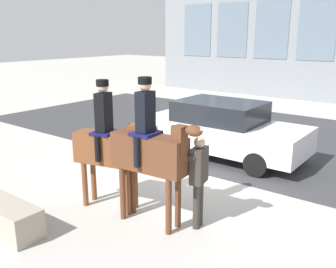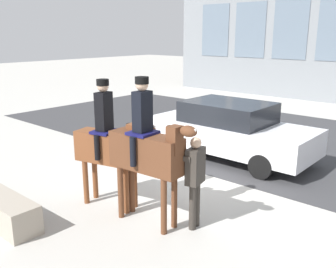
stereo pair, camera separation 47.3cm
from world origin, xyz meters
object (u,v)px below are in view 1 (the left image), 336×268
Objects in this scene: mounted_horse_lead at (110,145)px; mounted_horse_companion at (150,150)px; pedestrian_bystander at (198,175)px; street_car_near_lane at (222,129)px.

mounted_horse_companion reaches higher than mounted_horse_lead.
street_car_near_lane is at bearing -78.48° from pedestrian_bystander.
pedestrian_bystander is 0.37× the size of street_car_near_lane.
mounted_horse_lead is 1.88m from pedestrian_bystander.
mounted_horse_lead is at bearing 174.29° from mounted_horse_companion.
mounted_horse_companion is 0.95m from pedestrian_bystander.
pedestrian_bystander reaches higher than street_car_near_lane.
mounted_horse_companion is 4.44m from street_car_near_lane.
mounted_horse_companion reaches higher than street_car_near_lane.
pedestrian_bystander is 4.25m from street_car_near_lane.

